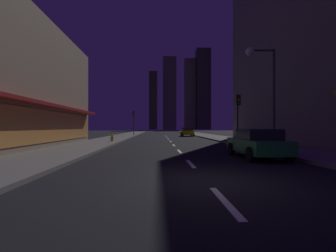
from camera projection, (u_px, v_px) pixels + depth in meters
ground_plane at (166, 137)px, 39.02m from camera, size 78.00×136.00×0.10m
sidewalk_right at (209, 136)px, 39.33m from camera, size 4.00×76.00×0.15m
sidewalk_left at (122, 136)px, 38.71m from camera, size 4.00×76.00×0.15m
lane_marking_center at (172, 143)px, 23.24m from camera, size 0.16×38.60×0.01m
building_apartment_right at (320, 40)px, 23.72m from camera, size 11.00×20.00×20.11m
skyscraper_distant_tall at (153, 101)px, 151.51m from camera, size 5.04×7.35×35.72m
skyscraper_distant_mid at (169, 94)px, 127.80m from camera, size 6.87×5.34×38.11m
skyscraper_distant_short at (190, 94)px, 142.95m from camera, size 6.36×5.11×41.45m
skyscraper_distant_slender at (203, 90)px, 141.80m from camera, size 7.97×8.08×46.61m
car_parked_near at (257, 143)px, 12.17m from camera, size 1.98×4.24×1.45m
car_parked_far at (187, 132)px, 40.62m from camera, size 1.98×4.24×1.45m
fire_hydrant_far_left at (112, 138)px, 24.17m from camera, size 0.42×0.30×0.65m
traffic_light_near_right at (238, 108)px, 20.77m from camera, size 0.32×0.48×4.20m
traffic_light_far_left at (134, 118)px, 42.19m from camera, size 0.32×0.48×4.20m
street_lamp_right at (262, 73)px, 15.83m from camera, size 1.96×0.56×6.58m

